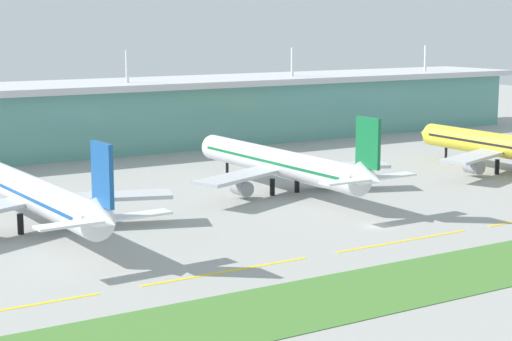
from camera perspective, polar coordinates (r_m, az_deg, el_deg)
ground_plane at (r=157.71m, az=7.87°, el=-3.66°), size 600.00×600.00×0.00m
terminal_building at (r=253.58m, az=-8.88°, el=3.62°), size 288.00×34.00×28.55m
airliner_near_middle at (r=157.06m, az=-14.35°, el=-1.52°), size 48.76×67.79×18.90m
airliner_center at (r=185.95m, az=1.65°, el=0.48°), size 48.80×66.60×18.90m
airliner_far_middle at (r=220.17m, az=15.91°, el=1.54°), size 48.76×60.18×18.90m
taxiway_stripe_mid_west at (r=128.55m, az=-1.87°, el=-6.63°), size 28.00×0.70×0.04m
taxiway_stripe_centre at (r=147.92m, az=9.64°, el=-4.58°), size 28.00×0.70×0.04m
grass_verge at (r=137.34m, az=15.71°, el=-5.91°), size 300.00×18.00×0.10m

